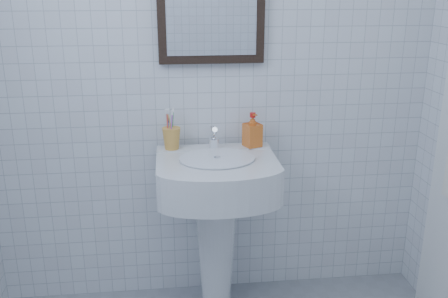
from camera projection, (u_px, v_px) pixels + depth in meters
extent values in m
cube|color=silver|center=(211.00, 61.00, 2.39)|extent=(2.20, 0.02, 2.50)
cone|color=silver|center=(216.00, 247.00, 2.50)|extent=(0.22, 0.22, 0.69)
cube|color=silver|center=(217.00, 175.00, 2.32)|extent=(0.55, 0.39, 0.17)
cube|color=silver|center=(213.00, 150.00, 2.44)|extent=(0.55, 0.10, 0.03)
cylinder|color=white|center=(217.00, 158.00, 2.27)|extent=(0.34, 0.34, 0.01)
cylinder|color=white|center=(214.00, 144.00, 2.41)|extent=(0.05, 0.05, 0.05)
cylinder|color=white|center=(214.00, 133.00, 2.38)|extent=(0.03, 0.09, 0.08)
cylinder|color=white|center=(213.00, 135.00, 2.41)|extent=(0.03, 0.05, 0.09)
imported|color=#CB4B13|center=(252.00, 130.00, 2.42)|extent=(0.10, 0.10, 0.17)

